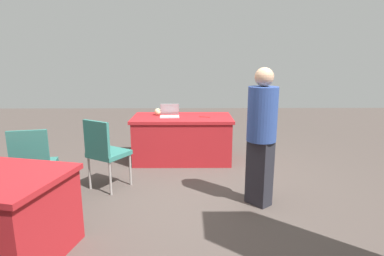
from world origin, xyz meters
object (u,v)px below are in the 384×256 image
at_px(chair_tucked_right, 33,162).
at_px(yarn_ball, 158,112).
at_px(person_attendee_standing, 262,131).
at_px(table_foreground, 182,138).
at_px(scissors_red, 205,117).
at_px(chair_near_front, 105,150).
at_px(laptop_silver, 170,114).

bearing_deg(chair_tucked_right, yarn_ball, 42.35).
bearing_deg(person_attendee_standing, chair_tucked_right, 50.64).
distance_m(table_foreground, scissors_red, 0.54).
relative_size(table_foreground, chair_tucked_right, 1.77).
bearing_deg(scissors_red, person_attendee_standing, -53.37).
distance_m(chair_tucked_right, yarn_ball, 2.25).
bearing_deg(yarn_ball, chair_near_front, 67.34).
relative_size(chair_tucked_right, laptop_silver, 2.86).
xyz_separation_m(table_foreground, chair_tucked_right, (1.72, 1.67, 0.16)).
bearing_deg(scissors_red, yarn_ball, -175.57).
bearing_deg(chair_tucked_right, person_attendee_standing, -12.50).
bearing_deg(person_attendee_standing, laptop_silver, -4.70).
distance_m(chair_near_front, scissors_red, 1.83).
bearing_deg(chair_tucked_right, scissors_red, 25.73).
xyz_separation_m(table_foreground, laptop_silver, (0.21, -0.01, 0.42)).
relative_size(laptop_silver, yarn_ball, 2.78).
height_order(person_attendee_standing, scissors_red, person_attendee_standing).
bearing_deg(yarn_ball, table_foreground, 160.99).
relative_size(chair_tucked_right, scissors_red, 5.24).
bearing_deg(laptop_silver, table_foreground, 174.90).
xyz_separation_m(chair_near_front, yarn_ball, (-0.57, -1.37, 0.27)).
xyz_separation_m(person_attendee_standing, scissors_red, (0.57, -1.64, -0.14)).
bearing_deg(yarn_ball, chair_tucked_right, 54.59).
relative_size(table_foreground, chair_near_front, 1.75).
height_order(table_foreground, chair_tucked_right, chair_tucked_right).
height_order(chair_near_front, person_attendee_standing, person_attendee_standing).
bearing_deg(scissors_red, table_foreground, -168.47).
xyz_separation_m(chair_near_front, chair_tucked_right, (0.72, 0.45, -0.01)).
height_order(table_foreground, person_attendee_standing, person_attendee_standing).
bearing_deg(chair_tucked_right, table_foreground, 32.01).
xyz_separation_m(laptop_silver, scissors_red, (-0.59, 0.05, -0.04)).
xyz_separation_m(chair_near_front, scissors_red, (-1.37, -1.19, 0.22)).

